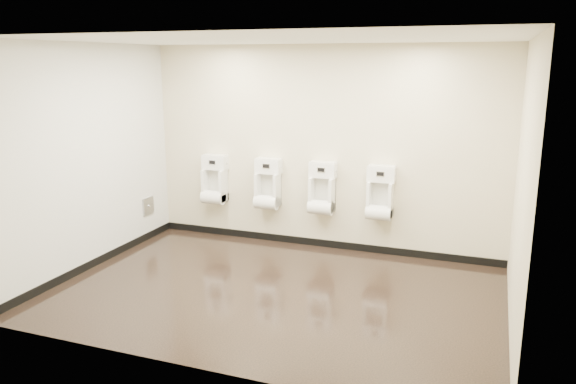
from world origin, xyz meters
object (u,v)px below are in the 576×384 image
urinal_0 (215,183)px  urinal_2 (322,192)px  access_panel (148,206)px  urinal_1 (268,188)px  urinal_3 (380,197)px

urinal_0 → urinal_2: size_ratio=1.00×
access_panel → urinal_1: 1.81m
urinal_0 → urinal_1: size_ratio=1.00×
urinal_1 → urinal_2: same height
urinal_1 → urinal_3: bearing=0.0°
urinal_0 → urinal_1: 0.85m
access_panel → urinal_2: 2.59m
access_panel → urinal_1: (1.73, 0.42, 0.32)m
urinal_1 → urinal_3: same height
access_panel → urinal_2: (2.53, 0.42, 0.32)m
access_panel → urinal_0: urinal_0 is taller
urinal_0 → urinal_1: bearing=0.0°
urinal_0 → urinal_2: bearing=0.0°
urinal_1 → urinal_3: 1.61m
access_panel → urinal_1: size_ratio=0.35×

